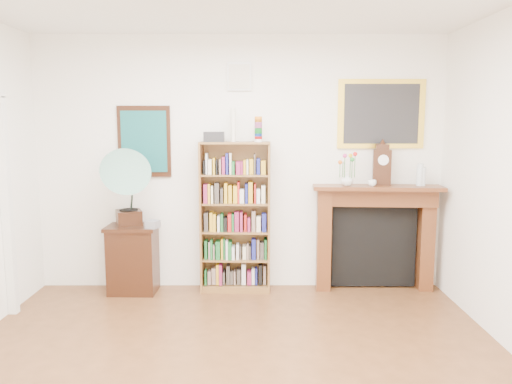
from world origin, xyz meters
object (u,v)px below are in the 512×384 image
side_cabinet (133,259)px  cd_stack (153,224)px  gramophone (124,183)px  flower_vase (347,180)px  mantel_clock (382,166)px  bottle_left (420,175)px  teacup (372,183)px  bookshelf (235,209)px  fireplace (375,228)px  bottle_right (423,177)px

side_cabinet → cd_stack: bearing=-23.1°
gramophone → side_cabinet: bearing=39.1°
cd_stack → flower_vase: 2.14m
mantel_clock → bottle_left: mantel_clock is taller
flower_vase → bottle_left: bottle_left is taller
cd_stack → teacup: teacup is taller
cd_stack → bottle_left: bearing=3.2°
cd_stack → bottle_left: (2.87, 0.16, 0.51)m
mantel_clock → bookshelf: bearing=-169.4°
fireplace → cd_stack: (-2.42, -0.23, 0.09)m
teacup → bottle_right: (0.56, 0.05, 0.07)m
fireplace → teacup: 0.53m
side_cabinet → cd_stack: size_ratio=6.22×
mantel_clock → teacup: mantel_clock is taller
side_cabinet → bottle_left: size_ratio=3.11×
side_cabinet → gramophone: gramophone is taller
gramophone → teacup: gramophone is taller
fireplace → flower_vase: 0.65m
fireplace → bottle_left: bottle_left is taller
fireplace → bottle_right: (0.49, -0.07, 0.58)m
bookshelf → fireplace: 1.56m
mantel_clock → flower_vase: (-0.39, -0.05, -0.15)m
side_cabinet → bottle_left: (3.12, 0.05, 0.92)m
teacup → bottle_left: 0.53m
side_cabinet → cd_stack: cd_stack is taller
fireplace → bottle_left: (0.45, -0.07, 0.60)m
bookshelf → mantel_clock: 1.67m
bookshelf → fireplace: bearing=4.3°
cd_stack → mantel_clock: 2.56m
bookshelf → flower_vase: bearing=1.7°
bookshelf → bottle_left: bearing=1.8°
bottle_right → bottle_left: bearing=-171.6°
bookshelf → fireplace: size_ratio=1.35×
cd_stack → flower_vase: (2.09, 0.16, 0.46)m
bottle_left → mantel_clock: bearing=172.2°
gramophone → teacup: 2.65m
cd_stack → flower_vase: size_ratio=0.89×
fireplace → cd_stack: fireplace is taller
gramophone → bottle_left: bearing=-19.1°
gramophone → mantel_clock: mantel_clock is taller
mantel_clock → side_cabinet: bearing=-168.7°
mantel_clock → flower_vase: mantel_clock is taller
flower_vase → bottle_right: size_ratio=0.67×
fireplace → gramophone: size_ratio=1.67×
mantel_clock → bottle_left: size_ratio=1.86×
bookshelf → bottle_left: (2.00, -0.02, 0.38)m
bottle_left → bottle_right: size_ratio=1.20×
bookshelf → side_cabinet: (-1.12, -0.06, -0.55)m
fireplace → cd_stack: 2.43m
mantel_clock → flower_vase: bearing=-163.3°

